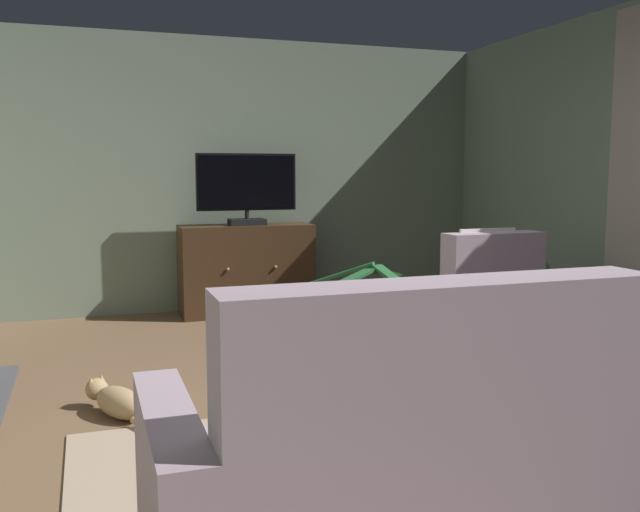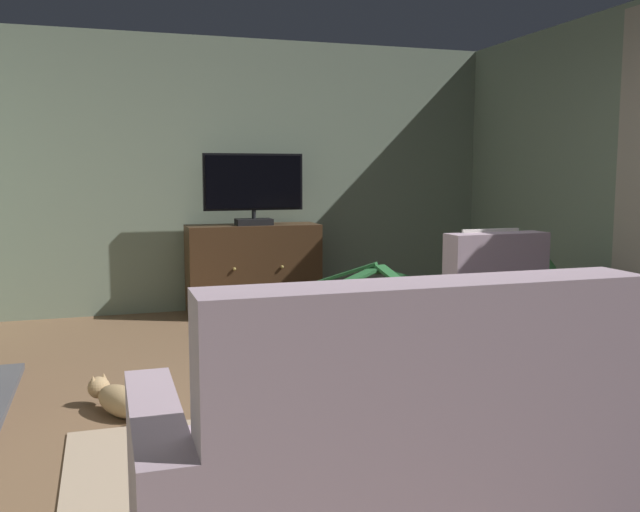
{
  "view_description": "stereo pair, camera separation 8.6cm",
  "coord_description": "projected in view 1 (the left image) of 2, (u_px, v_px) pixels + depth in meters",
  "views": [
    {
      "loc": [
        -1.27,
        -3.19,
        1.36
      ],
      "look_at": [
        -0.07,
        0.34,
        0.9
      ],
      "focal_mm": 38.48,
      "sensor_mm": 36.0,
      "label": 1
    },
    {
      "loc": [
        -1.19,
        -3.21,
        1.36
      ],
      "look_at": [
        -0.07,
        0.34,
        0.9
      ],
      "focal_mm": 38.48,
      "sensor_mm": 36.0,
      "label": 2
    }
  ],
  "objects": [
    {
      "name": "ground_plane",
      "position": [
        353.0,
        437.0,
        3.57
      ],
      "size": [
        5.96,
        7.57,
        0.04
      ],
      "primitive_type": "cube",
      "color": "brown"
    },
    {
      "name": "wall_back",
      "position": [
        222.0,
        176.0,
        6.73
      ],
      "size": [
        5.96,
        0.1,
        2.64
      ],
      "primitive_type": "cube",
      "color": "gray",
      "rests_on": "ground_plane"
    },
    {
      "name": "curtain_panel_far",
      "position": [
        636.0,
        159.0,
        5.09
      ],
      "size": [
        0.1,
        0.44,
        2.22
      ],
      "primitive_type": "cube",
      "color": "#B2A393"
    },
    {
      "name": "rug_central",
      "position": [
        336.0,
        468.0,
        3.14
      ],
      "size": [
        2.36,
        1.62,
        0.01
      ],
      "primitive_type": "cube",
      "color": "tan",
      "rests_on": "ground_plane"
    },
    {
      "name": "tv_cabinet",
      "position": [
        247.0,
        272.0,
        6.56
      ],
      "size": [
        1.26,
        0.47,
        0.85
      ],
      "color": "black",
      "rests_on": "ground_plane"
    },
    {
      "name": "television",
      "position": [
        247.0,
        187.0,
        6.41
      ],
      "size": [
        0.94,
        0.2,
        0.67
      ],
      "color": "black",
      "rests_on": "tv_cabinet"
    },
    {
      "name": "coffee_table",
      "position": [
        336.0,
        375.0,
        3.28
      ],
      "size": [
        0.93,
        0.6,
        0.44
      ],
      "color": "brown",
      "rests_on": "ground_plane"
    },
    {
      "name": "tv_remote",
      "position": [
        322.0,
        365.0,
        3.22
      ],
      "size": [
        0.18,
        0.1,
        0.02
      ],
      "primitive_type": "cube",
      "rotation": [
        0.0,
        0.0,
        2.85
      ],
      "color": "black",
      "rests_on": "coffee_table"
    },
    {
      "name": "sofa_floral",
      "position": [
        401.0,
        487.0,
        2.19
      ],
      "size": [
        1.58,
        0.85,
        1.06
      ],
      "color": "#AD93A3",
      "rests_on": "ground_plane"
    },
    {
      "name": "armchair_in_far_corner",
      "position": [
        519.0,
        348.0,
        4.06
      ],
      "size": [
        0.94,
        0.88,
        1.0
      ],
      "color": "#AD93A3",
      "rests_on": "ground_plane"
    },
    {
      "name": "potted_plant_small_fern_corner",
      "position": [
        374.0,
        344.0,
        4.62
      ],
      "size": [
        0.83,
        0.78,
        0.76
      ],
      "color": "#99664C",
      "rests_on": "ground_plane"
    },
    {
      "name": "potted_plant_tall_palm_by_window",
      "position": [
        518.0,
        291.0,
        5.38
      ],
      "size": [
        0.52,
        0.52,
        0.76
      ],
      "color": "slate",
      "rests_on": "ground_plane"
    },
    {
      "name": "cat",
      "position": [
        117.0,
        401.0,
        3.81
      ],
      "size": [
        0.36,
        0.66,
        0.19
      ],
      "color": "tan",
      "rests_on": "ground_plane"
    }
  ]
}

